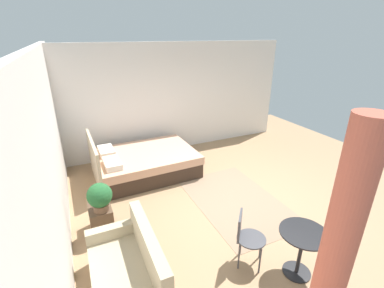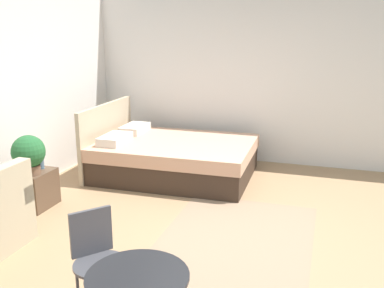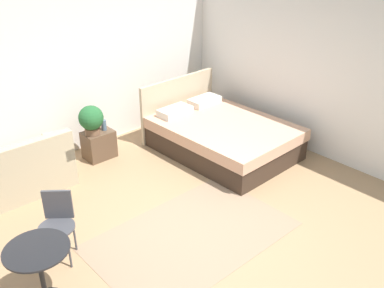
% 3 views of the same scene
% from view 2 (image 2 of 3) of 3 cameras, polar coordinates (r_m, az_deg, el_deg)
% --- Properties ---
extents(ground_plane, '(8.95, 9.26, 0.02)m').
position_cam_2_polar(ground_plane, '(4.54, 6.46, -13.07)').
color(ground_plane, '#9E7A56').
extents(wall_right, '(0.12, 6.26, 2.89)m').
position_cam_2_polar(wall_right, '(6.99, 11.75, 9.10)').
color(wall_right, silver).
rests_on(wall_right, ground).
extents(area_rug, '(2.43, 1.55, 0.01)m').
position_cam_2_polar(area_rug, '(4.49, 5.42, -13.22)').
color(area_rug, '#93755B').
rests_on(area_rug, ground).
extents(bed, '(1.69, 2.30, 1.03)m').
position_cam_2_polar(bed, '(6.40, -2.75, -1.69)').
color(bed, '#38281E').
rests_on(bed, ground).
extents(nightstand, '(0.47, 0.36, 0.46)m').
position_cam_2_polar(nightstand, '(5.62, -19.94, -5.65)').
color(nightstand, brown).
rests_on(nightstand, ground).
extents(potted_plant, '(0.39, 0.39, 0.47)m').
position_cam_2_polar(potted_plant, '(5.38, -20.83, -1.17)').
color(potted_plant, brown).
rests_on(potted_plant, nightstand).
extents(vase, '(0.08, 0.08, 0.17)m').
position_cam_2_polar(vase, '(5.61, -19.42, -2.28)').
color(vase, slate).
rests_on(vase, nightstand).
extents(cafe_chair_near_window, '(0.57, 0.57, 0.81)m').
position_cam_2_polar(cafe_chair_near_window, '(3.40, -12.53, -13.90)').
color(cafe_chair_near_window, '#3F3F44').
rests_on(cafe_chair_near_window, ground).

